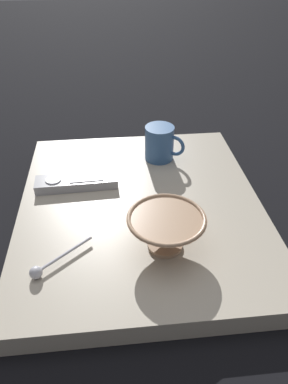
{
  "coord_description": "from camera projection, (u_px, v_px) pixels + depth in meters",
  "views": [
    {
      "loc": [
        0.06,
        0.65,
        0.56
      ],
      "look_at": [
        -0.01,
        -0.01,
        0.07
      ],
      "focal_mm": 34.04,
      "sensor_mm": 36.0,
      "label": 1
    }
  ],
  "objects": [
    {
      "name": "teaspoon",
      "position": [
        43.0,
        268.0,
        0.66
      ],
      "size": [
        0.11,
        0.09,
        0.02
      ],
      "color": "silver",
      "rests_on": "table"
    },
    {
      "name": "ground_plane",
      "position": [
        141.0,
        218.0,
        0.86
      ],
      "size": [
        6.0,
        6.0,
        0.0
      ],
      "primitive_type": "plane",
      "color": "black"
    },
    {
      "name": "coffee_mug",
      "position": [
        160.0,
        143.0,
        0.95
      ],
      "size": [
        0.1,
        0.08,
        0.09
      ],
      "color": "#33598C",
      "rests_on": "table"
    },
    {
      "name": "tv_remote_near",
      "position": [
        77.0,
        182.0,
        0.87
      ],
      "size": [
        0.2,
        0.06,
        0.03
      ],
      "color": "#9E9EA3",
      "rests_on": "table"
    },
    {
      "name": "cereal_bowl",
      "position": [
        166.0,
        230.0,
        0.69
      ],
      "size": [
        0.15,
        0.15,
        0.08
      ],
      "color": "tan",
      "rests_on": "table"
    },
    {
      "name": "table",
      "position": [
        141.0,
        210.0,
        0.84
      ],
      "size": [
        0.54,
        0.63,
        0.05
      ],
      "color": "#B7AD99",
      "rests_on": "ground"
    }
  ]
}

